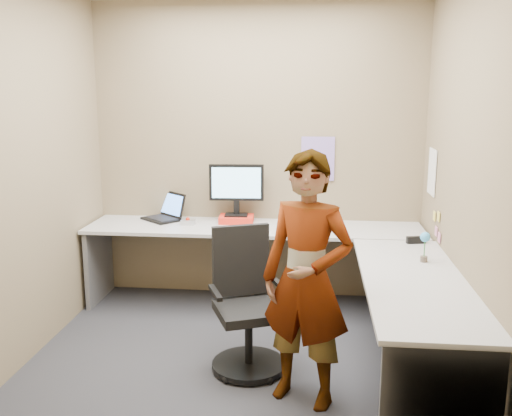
# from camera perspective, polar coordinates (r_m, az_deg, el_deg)

# --- Properties ---
(ground) EXTENTS (3.00, 3.00, 0.00)m
(ground) POSITION_cam_1_polar(r_m,az_deg,el_deg) (4.37, -1.63, -14.26)
(ground) COLOR black
(ground) RESTS_ON ground
(wall_back) EXTENTS (3.00, 0.00, 3.00)m
(wall_back) POSITION_cam_1_polar(r_m,az_deg,el_deg) (5.25, 0.16, 5.58)
(wall_back) COLOR brown
(wall_back) RESTS_ON ground
(wall_right) EXTENTS (0.00, 2.70, 2.70)m
(wall_right) POSITION_cam_1_polar(r_m,az_deg,el_deg) (4.05, 19.83, 3.01)
(wall_right) COLOR brown
(wall_right) RESTS_ON ground
(wall_left) EXTENTS (0.00, 2.70, 2.70)m
(wall_left) POSITION_cam_1_polar(r_m,az_deg,el_deg) (4.42, -21.43, 3.59)
(wall_left) COLOR brown
(wall_left) RESTS_ON ground
(desk) EXTENTS (2.98, 2.58, 0.73)m
(desk) POSITION_cam_1_polar(r_m,az_deg,el_deg) (4.48, 4.56, -5.53)
(desk) COLOR #B0B0B0
(desk) RESTS_ON ground
(paper_ream) EXTENTS (0.32, 0.24, 0.06)m
(paper_ream) POSITION_cam_1_polar(r_m,az_deg,el_deg) (5.19, -1.98, -1.10)
(paper_ream) COLOR red
(paper_ream) RESTS_ON desk
(monitor) EXTENTS (0.49, 0.16, 0.47)m
(monitor) POSITION_cam_1_polar(r_m,az_deg,el_deg) (5.15, -1.97, 2.26)
(monitor) COLOR black
(monitor) RESTS_ON paper_ream
(laptop) EXTENTS (0.45, 0.44, 0.24)m
(laptop) POSITION_cam_1_polar(r_m,az_deg,el_deg) (5.37, -8.96, -0.46)
(laptop) COLOR black
(laptop) RESTS_ON desk
(trackball_mouse) EXTENTS (0.12, 0.08, 0.07)m
(trackball_mouse) POSITION_cam_1_polar(r_m,az_deg,el_deg) (5.13, -6.81, -1.39)
(trackball_mouse) COLOR #B7B7BC
(trackball_mouse) RESTS_ON desk
(origami) EXTENTS (0.10, 0.10, 0.06)m
(origami) POSITION_cam_1_polar(r_m,az_deg,el_deg) (4.83, 0.88, -2.10)
(origami) COLOR white
(origami) RESTS_ON desk
(stapler) EXTENTS (0.16, 0.07, 0.05)m
(stapler) POSITION_cam_1_polar(r_m,az_deg,el_deg) (4.66, 15.71, -3.09)
(stapler) COLOR black
(stapler) RESTS_ON desk
(flower) EXTENTS (0.07, 0.07, 0.22)m
(flower) POSITION_cam_1_polar(r_m,az_deg,el_deg) (4.15, 16.53, -3.29)
(flower) COLOR brown
(flower) RESTS_ON desk
(calendar_purple) EXTENTS (0.30, 0.01, 0.40)m
(calendar_purple) POSITION_cam_1_polar(r_m,az_deg,el_deg) (5.21, 6.19, 4.92)
(calendar_purple) COLOR #846BB7
(calendar_purple) RESTS_ON wall_back
(calendar_white) EXTENTS (0.01, 0.28, 0.38)m
(calendar_white) POSITION_cam_1_polar(r_m,az_deg,el_deg) (4.93, 17.20, 3.47)
(calendar_white) COLOR white
(calendar_white) RESTS_ON wall_right
(sticky_note_a) EXTENTS (0.01, 0.07, 0.07)m
(sticky_note_a) POSITION_cam_1_polar(r_m,az_deg,el_deg) (4.64, 17.79, -0.82)
(sticky_note_a) COLOR #F2E059
(sticky_note_a) RESTS_ON wall_right
(sticky_note_b) EXTENTS (0.01, 0.07, 0.07)m
(sticky_note_b) POSITION_cam_1_polar(r_m,az_deg,el_deg) (4.72, 17.57, -2.23)
(sticky_note_b) COLOR pink
(sticky_note_b) RESTS_ON wall_right
(sticky_note_c) EXTENTS (0.01, 0.07, 0.07)m
(sticky_note_c) POSITION_cam_1_polar(r_m,az_deg,el_deg) (4.61, 17.84, -2.83)
(sticky_note_c) COLOR pink
(sticky_note_c) RESTS_ON wall_right
(sticky_note_d) EXTENTS (0.01, 0.07, 0.07)m
(sticky_note_d) POSITION_cam_1_polar(r_m,az_deg,el_deg) (4.79, 17.41, -0.78)
(sticky_note_d) COLOR #F2E059
(sticky_note_d) RESTS_ON wall_right
(office_chair) EXTENTS (0.57, 0.56, 0.97)m
(office_chair) POSITION_cam_1_polar(r_m,az_deg,el_deg) (4.02, -0.97, -10.43)
(office_chair) COLOR black
(office_chair) RESTS_ON ground
(person) EXTENTS (0.67, 0.56, 1.57)m
(person) POSITION_cam_1_polar(r_m,az_deg,el_deg) (3.49, 5.10, -7.19)
(person) COLOR #999399
(person) RESTS_ON ground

